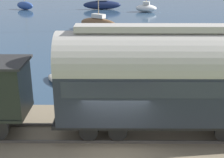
{
  "coord_description": "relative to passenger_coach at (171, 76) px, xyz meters",
  "views": [
    {
      "loc": [
        -10.63,
        0.06,
        7.14
      ],
      "look_at": [
        2.89,
        0.15,
        2.2
      ],
      "focal_mm": 50.0,
      "sensor_mm": 36.0,
      "label": 1
    }
  ],
  "objects": [
    {
      "name": "ground_plane",
      "position": [
        -0.88,
        2.19,
        -3.05
      ],
      "size": [
        200.0,
        200.0,
        0.0
      ],
      "primitive_type": "plane",
      "color": "#607542"
    },
    {
      "name": "passenger_coach",
      "position": [
        0.0,
        0.0,
        0.0
      ],
      "size": [
        2.31,
        9.29,
        4.49
      ],
      "color": "black",
      "rests_on": "rail_embankment"
    },
    {
      "name": "rowboat_far_out",
      "position": [
        7.34,
        5.87,
        -2.87
      ],
      "size": [
        2.63,
        2.11,
        0.34
      ],
      "rotation": [
        0.0,
        0.0,
        -1.01
      ],
      "color": "#B7B2A3",
      "rests_on": "harbor_water"
    },
    {
      "name": "sailboat_brown",
      "position": [
        24.61,
        4.03,
        -2.25
      ],
      "size": [
        3.96,
        4.97,
        7.03
      ],
      "rotation": [
        0.0,
        0.0,
        -0.61
      ],
      "color": "brown",
      "rests_on": "harbor_water"
    },
    {
      "name": "sailboat_blue",
      "position": [
        42.7,
        17.48,
        -2.29
      ],
      "size": [
        2.72,
        3.63,
        9.13
      ],
      "rotation": [
        0.0,
        0.0,
        -0.53
      ],
      "color": "#335199",
      "rests_on": "harbor_water"
    },
    {
      "name": "sailboat_white",
      "position": [
        39.9,
        -2.97,
        -2.36
      ],
      "size": [
        2.43,
        3.7,
        7.53
      ],
      "rotation": [
        0.0,
        0.0,
        -0.22
      ],
      "color": "white",
      "rests_on": "harbor_water"
    },
    {
      "name": "rail_embankment",
      "position": [
        -0.0,
        2.19,
        -2.81
      ],
      "size": [
        5.82,
        56.0,
        0.58
      ],
      "color": "#84755B",
      "rests_on": "ground"
    },
    {
      "name": "harbor_water",
      "position": [
        43.21,
        2.19,
        -3.04
      ],
      "size": [
        80.0,
        80.0,
        0.01
      ],
      "color": "#2D4760",
      "rests_on": "ground"
    },
    {
      "name": "sailboat_navy",
      "position": [
        43.09,
        4.3,
        -2.24
      ],
      "size": [
        1.66,
        6.5,
        5.94
      ],
      "rotation": [
        0.0,
        0.0,
        0.05
      ],
      "color": "#192347",
      "rests_on": "harbor_water"
    }
  ]
}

